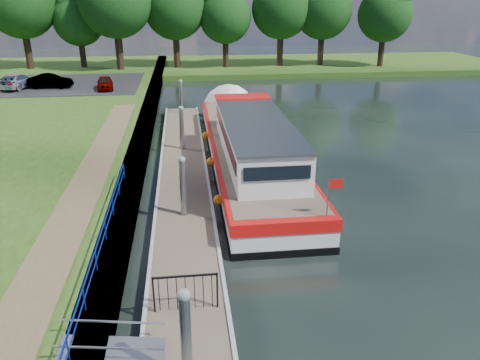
{
  "coord_description": "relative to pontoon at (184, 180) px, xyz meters",
  "views": [
    {
      "loc": [
        0.19,
        -9.08,
        8.87
      ],
      "look_at": [
        2.45,
        9.57,
        1.4
      ],
      "focal_mm": 35.0,
      "sensor_mm": 36.0,
      "label": 1
    }
  ],
  "objects": [
    {
      "name": "pontoon",
      "position": [
        0.0,
        0.0,
        0.0
      ],
      "size": [
        2.5,
        30.0,
        0.56
      ],
      "color": "brown",
      "rests_on": "ground"
    },
    {
      "name": "far_bank",
      "position": [
        12.0,
        39.0,
        0.12
      ],
      "size": [
        60.0,
        18.0,
        0.6
      ],
      "primitive_type": "cube",
      "color": "#2B4D16",
      "rests_on": "ground"
    },
    {
      "name": "gate_panel",
      "position": [
        -0.0,
        -10.8,
        0.97
      ],
      "size": [
        1.85,
        0.05,
        1.15
      ],
      "color": "black",
      "rests_on": "ground"
    },
    {
      "name": "footpath",
      "position": [
        -4.4,
        -5.0,
        0.62
      ],
      "size": [
        1.6,
        40.0,
        0.05
      ],
      "primitive_type": "cube",
      "color": "brown",
      "rests_on": "riverbank"
    },
    {
      "name": "mooring_piles",
      "position": [
        0.0,
        0.0,
        1.1
      ],
      "size": [
        0.3,
        27.3,
        3.55
      ],
      "color": "gray",
      "rests_on": "ground"
    },
    {
      "name": "bank_edge",
      "position": [
        -2.55,
        2.0,
        0.2
      ],
      "size": [
        1.1,
        90.0,
        0.78
      ],
      "primitive_type": "cube",
      "color": "#473D2D",
      "rests_on": "ground"
    },
    {
      "name": "horizon_trees",
      "position": [
        -1.61,
        35.68,
        7.76
      ],
      "size": [
        54.38,
        10.03,
        12.87
      ],
      "color": "#332316",
      "rests_on": "ground"
    },
    {
      "name": "blue_fence",
      "position": [
        -2.75,
        -10.0,
        1.13
      ],
      "size": [
        0.04,
        18.04,
        0.72
      ],
      "color": "#0C2DBF",
      "rests_on": "riverbank"
    },
    {
      "name": "carpark",
      "position": [
        -11.0,
        25.0,
        0.62
      ],
      "size": [
        14.0,
        12.0,
        0.06
      ],
      "primitive_type": "cube",
      "color": "black",
      "rests_on": "riverbank"
    },
    {
      "name": "car_c",
      "position": [
        -14.84,
        23.18,
        1.32
      ],
      "size": [
        2.91,
        4.91,
        1.34
      ],
      "primitive_type": "imported",
      "rotation": [
        0.0,
        0.0,
        2.9
      ],
      "color": "#999999",
      "rests_on": "carpark"
    },
    {
      "name": "car_b",
      "position": [
        -11.92,
        22.92,
        1.29
      ],
      "size": [
        3.98,
        1.67,
        1.28
      ],
      "primitive_type": "imported",
      "rotation": [
        0.0,
        0.0,
        1.49
      ],
      "color": "#999999",
      "rests_on": "carpark"
    },
    {
      "name": "barge",
      "position": [
        3.6,
        2.67,
        0.9
      ],
      "size": [
        4.36,
        21.15,
        4.78
      ],
      "color": "black",
      "rests_on": "ground"
    },
    {
      "name": "car_a",
      "position": [
        -6.83,
        21.64,
        1.24
      ],
      "size": [
        1.85,
        3.59,
        1.17
      ],
      "primitive_type": "imported",
      "rotation": [
        0.0,
        0.0,
        0.14
      ],
      "color": "#999999",
      "rests_on": "carpark"
    },
    {
      "name": "gangway",
      "position": [
        -1.85,
        -12.5,
        0.44
      ],
      "size": [
        2.58,
        1.0,
        0.92
      ],
      "color": "#A5A8AD",
      "rests_on": "ground"
    }
  ]
}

